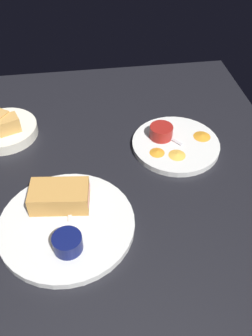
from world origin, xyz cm
name	(u,v)px	position (x,y,z in cm)	size (l,w,h in cm)	color
ground_plane	(81,185)	(0.00, 0.00, -1.50)	(110.00, 110.00, 3.00)	black
plate_sandwich_main	(67,224)	(-3.60, -13.77, 0.80)	(29.73, 29.73, 1.60)	silver
sandwich_half_near	(60,196)	(-4.72, -8.24, 4.00)	(13.98, 9.05, 4.80)	#C68C42
ramekin_dark_sauce	(67,242)	(-3.33, -20.46, 3.49)	(6.06, 6.06, 3.51)	#0C144C
spoon_by_dark_ramekin	(69,227)	(-2.96, -15.38, 1.96)	(2.42, 9.93, 0.80)	silver
plate_chips_companion	(176,145)	(26.36, 9.14, 0.80)	(23.63, 23.63, 1.60)	silver
ramekin_light_gravy	(161,131)	(22.82, 12.10, 3.44)	(6.33, 6.33, 3.40)	maroon
spoon_by_gravy_ramekin	(162,133)	(23.41, 13.16, 1.96)	(7.05, 8.82, 0.80)	silver
plantain_chip_scatter	(182,146)	(27.36, 6.97, 1.90)	(18.97, 12.38, 0.60)	gold
bread_basket_rear	(4,129)	(-20.00, 20.80, 2.20)	(18.28, 18.28, 7.56)	silver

